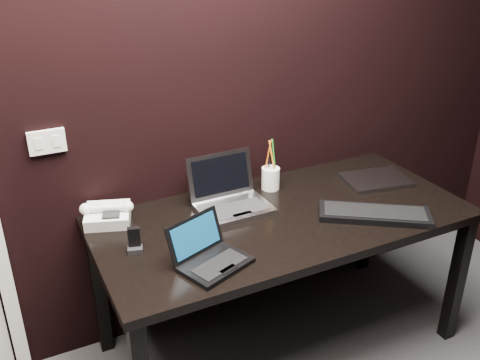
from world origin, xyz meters
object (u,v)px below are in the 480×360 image
desk (283,230)px  pen_cup (271,177)px  mobile_phone (135,242)px  desk_phone (108,214)px  closed_laptop (376,180)px  silver_laptop (230,199)px  netbook (210,256)px  ext_keyboard (374,214)px

desk → pen_cup: 0.31m
desk → pen_cup: size_ratio=6.52×
mobile_phone → desk_phone: bearing=98.8°
closed_laptop → mobile_phone: bearing=-176.6°
silver_laptop → desk_phone: silver_laptop is taller
netbook → closed_laptop: 1.09m
silver_laptop → ext_keyboard: size_ratio=0.66×
netbook → pen_cup: size_ratio=1.25×
desk → desk_phone: bearing=158.9°
desk → pen_cup: pen_cup is taller
closed_laptop → desk_phone: bearing=171.7°
pen_cup → mobile_phone: bearing=-161.9°
desk → silver_laptop: 0.28m
netbook → silver_laptop: (0.27, 0.38, 0.01)m
mobile_phone → pen_cup: bearing=18.1°
desk_phone → pen_cup: bearing=-1.4°
mobile_phone → silver_laptop: bearing=17.7°
ext_keyboard → mobile_phone: mobile_phone is taller
desk → ext_keyboard: size_ratio=3.39×
pen_cup → netbook: bearing=-138.7°
silver_laptop → closed_laptop: bearing=-6.1°
silver_laptop → ext_keyboard: silver_laptop is taller
desk_phone → mobile_phone: size_ratio=2.32×
netbook → mobile_phone: (-0.23, 0.22, 0.00)m
closed_laptop → ext_keyboard: bearing=-130.2°
desk → closed_laptop: bearing=8.4°
desk → silver_laptop: bearing=137.0°
pen_cup → ext_keyboard: bearing=-58.9°
desk → closed_laptop: (0.60, 0.09, 0.09)m
netbook → desk: bearing=24.4°
silver_laptop → closed_laptop: 0.79m
silver_laptop → desk_phone: (-0.54, 0.11, -0.00)m
closed_laptop → pen_cup: pen_cup is taller
ext_keyboard → mobile_phone: bearing=168.6°
ext_keyboard → desk_phone: 1.19m
ext_keyboard → mobile_phone: (-1.04, 0.21, 0.02)m
ext_keyboard → desk: bearing=150.9°
pen_cup → closed_laptop: bearing=-18.5°
desk_phone → netbook: bearing=-60.4°
netbook → ext_keyboard: (0.81, 0.01, -0.02)m
ext_keyboard → mobile_phone: 1.07m
desk → closed_laptop: closed_laptop is taller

